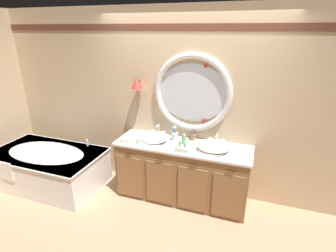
{
  "coord_description": "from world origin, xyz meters",
  "views": [
    {
      "loc": [
        0.88,
        -2.75,
        2.31
      ],
      "look_at": [
        -0.18,
        0.25,
        1.09
      ],
      "focal_mm": 27.4,
      "sensor_mm": 36.0,
      "label": 1
    }
  ],
  "objects": [
    {
      "name": "toothbrush_holder_left",
      "position": [
        -0.13,
        0.38,
        0.9
      ],
      "size": [
        0.1,
        0.1,
        0.21
      ],
      "color": "silver",
      "rests_on": "vanity_counter"
    },
    {
      "name": "sink_basin_left",
      "position": [
        -0.41,
        0.24,
        0.9
      ],
      "size": [
        0.44,
        0.44,
        0.11
      ],
      "color": "white",
      "rests_on": "vanity_counter"
    },
    {
      "name": "faucet_set_left",
      "position": [
        -0.41,
        0.47,
        0.91
      ],
      "size": [
        0.22,
        0.13,
        0.17
      ],
      "color": "silver",
      "rests_on": "vanity_counter"
    },
    {
      "name": "faucet_set_right",
      "position": [
        0.44,
        0.47,
        0.9
      ],
      "size": [
        0.23,
        0.14,
        0.14
      ],
      "color": "silver",
      "rests_on": "vanity_counter"
    },
    {
      "name": "sink_basin_right",
      "position": [
        0.44,
        0.24,
        0.9
      ],
      "size": [
        0.42,
        0.42,
        0.11
      ],
      "color": "white",
      "rests_on": "vanity_counter"
    },
    {
      "name": "soap_dispenser",
      "position": [
        0.03,
        0.29,
        0.91
      ],
      "size": [
        0.06,
        0.06,
        0.15
      ],
      "color": "#6BAD66",
      "rests_on": "vanity_counter"
    },
    {
      "name": "toothbrush_holder_right",
      "position": [
        0.11,
        0.47,
        0.89
      ],
      "size": [
        0.08,
        0.08,
        0.2
      ],
      "color": "#996647",
      "rests_on": "vanity_counter"
    },
    {
      "name": "vanity_counter",
      "position": [
        0.02,
        0.27,
        0.42
      ],
      "size": [
        1.84,
        0.61,
        0.84
      ],
      "color": "olive",
      "rests_on": "ground_plane"
    },
    {
      "name": "toiletry_basket",
      "position": [
        0.07,
        0.08,
        0.87
      ],
      "size": [
        0.17,
        0.11,
        0.13
      ],
      "color": "beige",
      "rests_on": "vanity_counter"
    },
    {
      "name": "back_wall_assembly",
      "position": [
        0.0,
        0.58,
        1.32
      ],
      "size": [
        6.4,
        0.26,
        2.6
      ],
      "color": "#D6B78E",
      "rests_on": "ground_plane"
    },
    {
      "name": "folded_hand_towel",
      "position": [
        -0.74,
        0.12,
        0.86
      ],
      "size": [
        0.17,
        0.11,
        0.04
      ],
      "color": "beige",
      "rests_on": "vanity_counter"
    },
    {
      "name": "bathtub",
      "position": [
        -2.05,
        -0.08,
        0.33
      ],
      "size": [
        1.7,
        0.96,
        0.65
      ],
      "color": "white",
      "rests_on": "ground_plane"
    },
    {
      "name": "ground_plane",
      "position": [
        0.0,
        0.0,
        0.0
      ],
      "size": [
        14.0,
        14.0,
        0.0
      ],
      "primitive_type": "plane",
      "color": "tan"
    }
  ]
}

